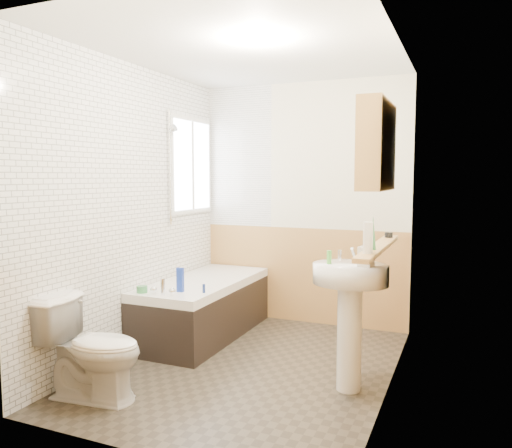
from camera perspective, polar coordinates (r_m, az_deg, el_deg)
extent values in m
plane|color=#2F2921|center=(4.20, -0.83, -15.99)|extent=(2.80, 2.80, 0.00)
plane|color=white|center=(4.03, -0.88, 19.27)|extent=(2.80, 2.80, 0.00)
cube|color=beige|center=(5.24, 5.40, 2.28)|extent=(2.20, 0.02, 2.50)
cube|color=beige|center=(2.70, -13.05, -0.76)|extent=(2.20, 0.02, 2.50)
cube|color=beige|center=(4.49, -13.93, 1.63)|extent=(0.02, 2.80, 2.50)
cube|color=beige|center=(3.62, 15.42, 0.72)|extent=(0.02, 2.80, 2.50)
cube|color=tan|center=(3.76, 14.79, -10.74)|extent=(0.01, 2.80, 1.00)
cube|color=tan|center=(2.90, -12.46, -15.64)|extent=(2.20, 0.01, 1.00)
cube|color=tan|center=(5.32, 5.25, -5.83)|extent=(2.20, 0.01, 1.00)
cube|color=white|center=(4.48, -13.70, 1.62)|extent=(0.01, 2.80, 2.50)
cube|color=white|center=(5.48, -1.94, 7.67)|extent=(0.75, 0.01, 1.50)
cube|color=white|center=(5.25, -7.35, 6.63)|extent=(0.03, 0.79, 0.99)
cube|color=white|center=(5.24, -7.24, 6.64)|extent=(0.01, 0.70, 0.90)
cube|color=white|center=(5.24, -7.23, 6.64)|extent=(0.01, 0.04, 0.90)
cube|color=black|center=(4.93, -5.99, -9.90)|extent=(0.70, 1.59, 0.47)
cube|color=white|center=(4.86, -6.02, -6.77)|extent=(0.70, 1.59, 0.08)
cube|color=white|center=(4.86, -6.02, -6.89)|extent=(0.56, 1.45, 0.04)
cylinder|color=silver|center=(4.26, -10.61, -7.07)|extent=(0.04, 0.04, 0.14)
sphere|color=silver|center=(4.32, -11.61, -7.33)|extent=(0.06, 0.06, 0.06)
sphere|color=silver|center=(4.22, -9.57, -7.59)|extent=(0.06, 0.06, 0.06)
cylinder|color=silver|center=(4.87, -9.83, 6.40)|extent=(0.02, 0.02, 1.10)
cylinder|color=silver|center=(4.88, -9.73, 0.47)|extent=(0.04, 0.04, 0.02)
cylinder|color=silver|center=(4.90, -9.92, 12.30)|extent=(0.04, 0.04, 0.02)
cylinder|color=silver|center=(4.86, -9.39, 10.74)|extent=(0.06, 0.07, 0.08)
imported|color=white|center=(3.72, -18.17, -13.40)|extent=(0.76, 0.47, 0.70)
cylinder|color=white|center=(3.73, 10.61, -12.84)|extent=(0.18, 0.18, 0.74)
ellipsoid|color=white|center=(3.61, 10.74, -5.66)|extent=(0.54, 0.43, 0.14)
cylinder|color=silver|center=(3.71, 9.55, -3.55)|extent=(0.03, 0.03, 0.08)
cylinder|color=silver|center=(3.67, 12.69, -3.71)|extent=(0.03, 0.03, 0.08)
cylinder|color=silver|center=(3.66, 11.06, -3.20)|extent=(0.02, 0.11, 0.09)
cube|color=tan|center=(3.49, 13.84, -2.59)|extent=(0.10, 1.25, 0.03)
cube|color=tan|center=(3.46, 13.65, 8.66)|extent=(0.16, 0.65, 0.59)
cube|color=silver|center=(3.32, 11.80, 8.85)|extent=(0.01, 0.25, 0.44)
cube|color=silver|center=(3.63, 12.79, 8.52)|extent=(0.01, 0.25, 0.44)
cylinder|color=silver|center=(3.08, 12.68, -1.54)|extent=(0.08, 0.08, 0.19)
cone|color=#388447|center=(3.24, 13.22, -0.98)|extent=(0.05, 0.05, 0.22)
cylinder|color=black|center=(3.94, 14.93, -1.20)|extent=(0.07, 0.07, 0.04)
imported|color=silver|center=(3.51, 12.46, -4.01)|extent=(0.13, 0.22, 0.10)
cylinder|color=#59C647|center=(3.57, 8.36, -3.78)|extent=(0.04, 0.04, 0.10)
cube|color=#19339E|center=(4.35, -8.66, -6.32)|extent=(0.06, 0.04, 0.21)
cylinder|color=#388447|center=(4.39, -12.90, -7.29)|extent=(0.12, 0.12, 0.06)
cylinder|color=navy|center=(4.30, -5.98, -7.34)|extent=(0.03, 0.03, 0.07)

